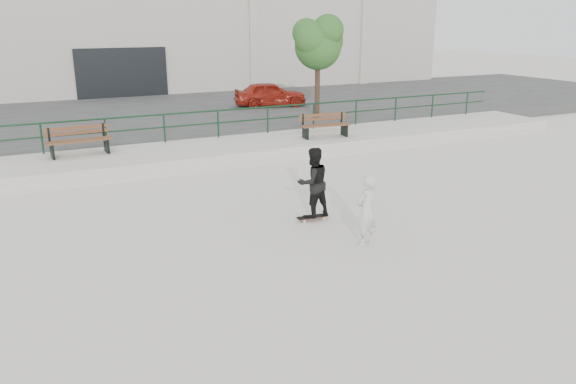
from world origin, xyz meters
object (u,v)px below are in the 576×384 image
bench_left (79,141)px  tree (319,41)px  red_car (270,94)px  seated_skater (367,211)px  bench_right (324,125)px  skateboard (313,217)px  standing_skater (313,183)px

bench_left → tree: bearing=11.1°
bench_left → red_car: red_car is taller
red_car → seated_skater: red_car is taller
bench_right → seated_skater: seated_skater is taller
tree → seated_skater: size_ratio=2.79×
tree → red_car: 5.02m
tree → skateboard: 12.38m
red_car → seated_skater: 17.20m
bench_left → tree: size_ratio=0.46×
red_car → standing_skater: bearing=171.7°
bench_right → standing_skater: 7.71m
skateboard → standing_skater: size_ratio=0.46×
red_car → skateboard: (-5.43, -14.49, -1.04)m
tree → skateboard: tree is taller
bench_right → skateboard: bearing=-115.6°
bench_left → skateboard: bearing=-63.2°
standing_skater → seated_skater: bearing=93.8°
bench_left → bench_right: (8.52, -0.94, -0.03)m
seated_skater → skateboard: bearing=-99.2°
bench_left → skateboard: 8.77m
bench_left → seated_skater: seated_skater is taller
bench_right → seated_skater: (-3.79, -8.47, -0.14)m
red_car → skateboard: size_ratio=4.53×
seated_skater → red_car: bearing=-124.6°
bench_left → seated_skater: 10.53m
red_car → bench_left: bearing=137.5°
bench_right → skateboard: bench_right is taller
bench_right → tree: (1.76, 3.72, 2.88)m
seated_skater → standing_skater: bearing=-99.2°
red_car → standing_skater: 15.48m
bench_left → skateboard: (4.47, -7.50, -0.89)m
bench_left → red_car: (9.91, 6.99, 0.15)m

